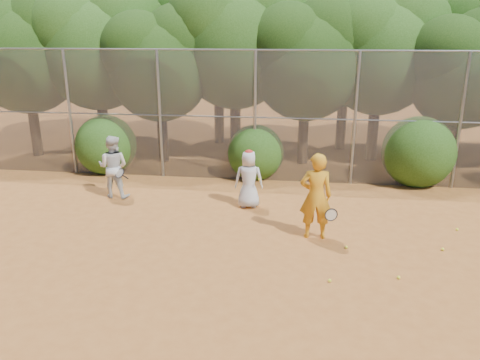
# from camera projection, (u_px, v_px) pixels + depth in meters

# --- Properties ---
(ground) EXTENTS (80.00, 80.00, 0.00)m
(ground) POSITION_uv_depth(u_px,v_px,m) (274.00, 274.00, 9.13)
(ground) COLOR #975522
(ground) RESTS_ON ground
(fence_back) EXTENTS (20.05, 0.09, 4.03)m
(fence_back) POSITION_uv_depth(u_px,v_px,m) (284.00, 116.00, 14.19)
(fence_back) COLOR gray
(fence_back) RESTS_ON ground
(tree_0) EXTENTS (4.38, 3.81, 6.00)m
(tree_0) POSITION_uv_depth(u_px,v_px,m) (26.00, 48.00, 16.69)
(tree_0) COLOR black
(tree_0) RESTS_ON ground
(tree_1) EXTENTS (4.64, 4.03, 6.35)m
(tree_1) POSITION_uv_depth(u_px,v_px,m) (98.00, 41.00, 16.79)
(tree_1) COLOR black
(tree_1) RESTS_ON ground
(tree_2) EXTENTS (3.99, 3.47, 5.47)m
(tree_2) POSITION_uv_depth(u_px,v_px,m) (161.00, 60.00, 15.99)
(tree_2) COLOR black
(tree_2) RESTS_ON ground
(tree_3) EXTENTS (4.89, 4.26, 6.70)m
(tree_3) POSITION_uv_depth(u_px,v_px,m) (237.00, 35.00, 16.38)
(tree_3) COLOR black
(tree_3) RESTS_ON ground
(tree_4) EXTENTS (4.19, 3.64, 5.73)m
(tree_4) POSITION_uv_depth(u_px,v_px,m) (308.00, 55.00, 15.69)
(tree_4) COLOR black
(tree_4) RESTS_ON ground
(tree_5) EXTENTS (4.51, 3.92, 6.17)m
(tree_5) POSITION_uv_depth(u_px,v_px,m) (382.00, 45.00, 16.05)
(tree_5) COLOR black
(tree_5) RESTS_ON ground
(tree_6) EXTENTS (3.86, 3.36, 5.29)m
(tree_6) POSITION_uv_depth(u_px,v_px,m) (465.00, 66.00, 14.97)
(tree_6) COLOR black
(tree_6) RESTS_ON ground
(tree_9) EXTENTS (4.83, 4.20, 6.62)m
(tree_9) POSITION_uv_depth(u_px,v_px,m) (98.00, 36.00, 19.03)
(tree_9) COLOR black
(tree_9) RESTS_ON ground
(tree_10) EXTENTS (5.15, 4.48, 7.06)m
(tree_10) POSITION_uv_depth(u_px,v_px,m) (220.00, 28.00, 18.51)
(tree_10) COLOR black
(tree_10) RESTS_ON ground
(tree_11) EXTENTS (4.64, 4.03, 6.35)m
(tree_11) POSITION_uv_depth(u_px,v_px,m) (348.00, 41.00, 17.65)
(tree_11) COLOR black
(tree_11) RESTS_ON ground
(tree_12) EXTENTS (5.02, 4.37, 6.88)m
(tree_12) POSITION_uv_depth(u_px,v_px,m) (470.00, 31.00, 17.55)
(tree_12) COLOR black
(tree_12) RESTS_ON ground
(bush_0) EXTENTS (2.00, 2.00, 2.00)m
(bush_0) POSITION_uv_depth(u_px,v_px,m) (106.00, 142.00, 15.52)
(bush_0) COLOR #1F4310
(bush_0) RESTS_ON ground
(bush_1) EXTENTS (1.80, 1.80, 1.80)m
(bush_1) POSITION_uv_depth(u_px,v_px,m) (256.00, 150.00, 14.93)
(bush_1) COLOR #1F4310
(bush_1) RESTS_ON ground
(bush_2) EXTENTS (2.20, 2.20, 2.20)m
(bush_2) POSITION_uv_depth(u_px,v_px,m) (419.00, 149.00, 14.25)
(bush_2) COLOR #1F4310
(bush_2) RESTS_ON ground
(player_yellow) EXTENTS (0.88, 0.54, 2.00)m
(player_yellow) POSITION_uv_depth(u_px,v_px,m) (316.00, 196.00, 10.48)
(player_yellow) COLOR orange
(player_yellow) RESTS_ON ground
(player_teen) EXTENTS (0.80, 0.56, 1.58)m
(player_teen) POSITION_uv_depth(u_px,v_px,m) (249.00, 179.00, 12.40)
(player_teen) COLOR silver
(player_teen) RESTS_ON ground
(player_white) EXTENTS (0.93, 0.81, 1.78)m
(player_white) POSITION_uv_depth(u_px,v_px,m) (113.00, 167.00, 13.14)
(player_white) COLOR silver
(player_white) RESTS_ON ground
(ball_0) EXTENTS (0.07, 0.07, 0.07)m
(ball_0) POSITION_uv_depth(u_px,v_px,m) (399.00, 278.00, 8.94)
(ball_0) COLOR yellow
(ball_0) RESTS_ON ground
(ball_1) EXTENTS (0.07, 0.07, 0.07)m
(ball_1) POSITION_uv_depth(u_px,v_px,m) (443.00, 249.00, 10.10)
(ball_1) COLOR yellow
(ball_1) RESTS_ON ground
(ball_2) EXTENTS (0.07, 0.07, 0.07)m
(ball_2) POSITION_uv_depth(u_px,v_px,m) (330.00, 281.00, 8.84)
(ball_2) COLOR yellow
(ball_2) RESTS_ON ground
(ball_4) EXTENTS (0.07, 0.07, 0.07)m
(ball_4) POSITION_uv_depth(u_px,v_px,m) (346.00, 247.00, 10.20)
(ball_4) COLOR yellow
(ball_4) RESTS_ON ground
(ball_5) EXTENTS (0.07, 0.07, 0.07)m
(ball_5) POSITION_uv_depth(u_px,v_px,m) (457.00, 229.00, 11.11)
(ball_5) COLOR yellow
(ball_5) RESTS_ON ground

